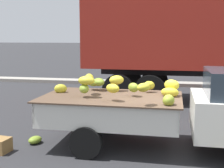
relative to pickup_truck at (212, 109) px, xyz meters
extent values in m
plane|color=#28282B|center=(-0.88, -0.05, -0.89)|extent=(220.00, 220.00, 0.00)
cube|color=gray|center=(-0.88, 8.75, -0.81)|extent=(80.00, 0.80, 0.16)
cube|color=silver|center=(-2.06, 0.00, -0.31)|extent=(2.85, 1.76, 0.08)
cube|color=silver|center=(-2.06, 0.85, -0.05)|extent=(2.84, 0.07, 0.44)
cube|color=silver|center=(-2.07, -0.84, -0.05)|extent=(2.84, 0.07, 0.44)
cube|color=silver|center=(-0.67, 0.00, -0.05)|extent=(0.06, 1.74, 0.44)
cube|color=silver|center=(-3.46, 0.01, -0.05)|extent=(0.06, 1.74, 0.44)
cube|color=#B21914|center=(-2.06, 0.88, -0.09)|extent=(2.73, 0.03, 0.07)
cube|color=brown|center=(-2.06, 0.00, 0.18)|extent=(2.97, 1.88, 0.03)
ellipsoid|color=gold|center=(-2.07, 0.64, 0.46)|extent=(0.44, 0.42, 0.22)
ellipsoid|color=gold|center=(-2.55, -0.23, 0.55)|extent=(0.36, 0.27, 0.19)
ellipsoid|color=#A2A529|center=(-2.51, 0.67, 0.39)|extent=(0.30, 0.38, 0.18)
ellipsoid|color=gold|center=(-1.32, 0.61, 0.35)|extent=(0.34, 0.32, 0.20)
ellipsoid|color=olive|center=(-1.60, 0.06, 0.39)|extent=(0.32, 0.33, 0.20)
ellipsoid|color=gold|center=(-2.58, 0.09, 0.54)|extent=(0.27, 0.39, 0.23)
ellipsoid|color=olive|center=(-2.50, 0.64, 0.40)|extent=(0.41, 0.43, 0.19)
ellipsoid|color=yellow|center=(-0.81, 0.32, 0.43)|extent=(0.38, 0.29, 0.23)
ellipsoid|color=olive|center=(-2.64, 0.67, 0.38)|extent=(0.36, 0.37, 0.18)
ellipsoid|color=olive|center=(-0.86, -0.63, 0.28)|extent=(0.25, 0.32, 0.22)
ellipsoid|color=gold|center=(-1.31, -0.76, 0.53)|extent=(0.32, 0.36, 0.16)
ellipsoid|color=gold|center=(-3.29, 0.22, 0.28)|extent=(0.34, 0.29, 0.21)
ellipsoid|color=gold|center=(-1.94, -0.49, 0.45)|extent=(0.37, 0.35, 0.18)
ellipsoid|color=olive|center=(-2.60, -0.23, 0.38)|extent=(0.28, 0.34, 0.20)
ellipsoid|color=gold|center=(-0.84, 0.19, 0.29)|extent=(0.41, 0.28, 0.21)
cylinder|color=black|center=(-2.40, 0.85, -0.57)|extent=(0.64, 0.20, 0.64)
cylinder|color=black|center=(-2.41, -0.83, -0.57)|extent=(0.64, 0.20, 0.64)
cylinder|color=black|center=(-1.51, 6.31, -0.35)|extent=(1.08, 0.31, 1.08)
cylinder|color=black|center=(-1.52, 3.91, -0.35)|extent=(1.08, 0.31, 1.08)
cylinder|color=black|center=(-2.59, 6.31, -0.35)|extent=(1.08, 0.31, 1.08)
cylinder|color=black|center=(-2.60, 3.91, -0.35)|extent=(1.08, 0.31, 1.08)
ellipsoid|color=olive|center=(-3.74, -0.24, -0.81)|extent=(0.33, 0.39, 0.16)
camera|label=1|loc=(-0.81, -6.39, 1.45)|focal=49.79mm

